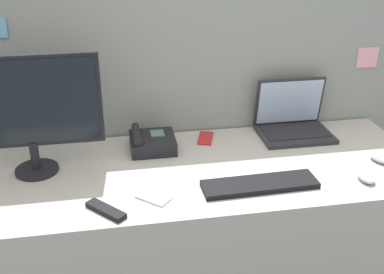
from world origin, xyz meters
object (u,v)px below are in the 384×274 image
Objects in this scene: desktop_monitor at (27,107)px; laptop at (292,120)px; cell_phone_white_slab at (153,198)px; desk_phone at (151,142)px; keyboard_main at (260,184)px; computer_mouse_right_hand at (381,158)px; cell_phone_red_case at (205,138)px; computer_mouse_left_hand at (366,177)px; tv_remote at (106,210)px.

desktop_monitor is 1.71× the size of laptop.
desk_phone is at bearing 37.55° from cell_phone_white_slab.
computer_mouse_right_hand is (0.57, 0.11, 0.01)m from keyboard_main.
desktop_monitor is at bearing -149.47° from cell_phone_red_case.
computer_mouse_left_hand reaches higher than tv_remote.
cell_phone_white_slab is 0.74× the size of tv_remote.
computer_mouse_left_hand is (0.13, -0.49, -0.05)m from laptop.
desk_phone reaches higher than cell_phone_white_slab.
tv_remote is (-0.18, -0.06, 0.01)m from cell_phone_white_slab.
computer_mouse_right_hand is at bearing 48.97° from computer_mouse_left_hand.
keyboard_main is at bearing -35.19° from tv_remote.
desktop_monitor reaches higher than computer_mouse_left_hand.
keyboard_main is 0.58m from computer_mouse_right_hand.
desk_phone is 1.58× the size of cell_phone_white_slab.
desktop_monitor is 0.61m from cell_phone_white_slab.
computer_mouse_left_hand is 0.85m from cell_phone_white_slab.
laptop is at bearing -14.34° from cell_phone_white_slab.
computer_mouse_right_hand is at bearing -40.65° from cell_phone_white_slab.
keyboard_main is 3.59× the size of cell_phone_white_slab.
laptop is 0.45m from computer_mouse_right_hand.
desktop_monitor is 5.77× the size of computer_mouse_left_hand.
desktop_monitor reaches higher than desk_phone.
cell_phone_white_slab is at bearing -23.10° from tv_remote.
desktop_monitor is at bearing 171.50° from computer_mouse_left_hand.
laptop is at bearing 8.54° from desktop_monitor.
tv_remote is at bearing -149.20° from laptop.
computer_mouse_right_hand is 1.00× the size of computer_mouse_left_hand.
tv_remote is at bearing -114.00° from desk_phone.
tv_remote reaches higher than cell_phone_red_case.
laptop is 0.43m from cell_phone_red_case.
desktop_monitor is 0.53m from tv_remote.
computer_mouse_left_hand is at bearing -157.34° from computer_mouse_right_hand.
desktop_monitor reaches higher than cell_phone_white_slab.
cell_phone_red_case is at bearing 143.89° from computer_mouse_left_hand.
desktop_monitor is 0.56m from desk_phone.
computer_mouse_left_hand reaches higher than cell_phone_red_case.
computer_mouse_left_hand is at bearing -39.61° from tv_remote.
cell_phone_white_slab is at bearing -175.97° from computer_mouse_left_hand.
laptop is at bearing 55.09° from keyboard_main.
laptop is at bearing 105.99° from computer_mouse_right_hand.
laptop reaches higher than keyboard_main.
desk_phone is (0.49, 0.11, -0.25)m from desktop_monitor.
tv_remote is (-1.03, -0.05, -0.01)m from computer_mouse_left_hand.
desktop_monitor is 1.48m from computer_mouse_right_hand.
cell_phone_red_case is at bearing 13.10° from desktop_monitor.
keyboard_main is 2.67× the size of tv_remote.
computer_mouse_left_hand is (0.43, -0.03, 0.01)m from keyboard_main.
desktop_monitor is at bearing 85.38° from tv_remote.
cell_phone_white_slab is (-0.03, -0.41, -0.03)m from desk_phone.
keyboard_main reaches higher than tv_remote.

